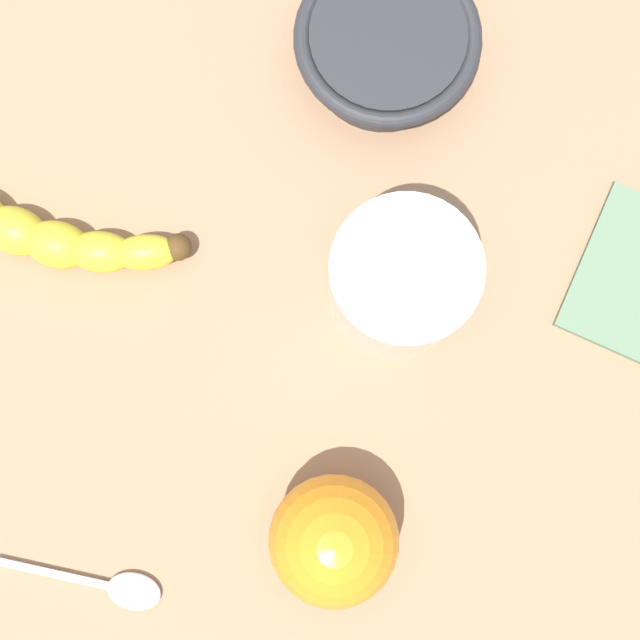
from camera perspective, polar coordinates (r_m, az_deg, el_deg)
wooden_tabletop at (r=60.28cm, az=-6.08°, el=1.84°), size 120.00×120.00×3.00cm
banana at (r=60.70cm, az=-18.39°, el=5.81°), size 9.03×19.18×3.23cm
smoothie_glass at (r=53.62cm, az=5.36°, el=2.51°), size 9.05×9.05×10.26cm
ceramic_bowl at (r=61.18cm, az=4.52°, el=18.06°), size 12.85×12.85×4.22cm
orange_fruit at (r=54.06cm, az=0.94°, el=-14.71°), size 8.19×8.19×8.19cm
teaspoon at (r=59.69cm, az=-13.13°, el=-17.31°), size 6.33×10.66×0.80cm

